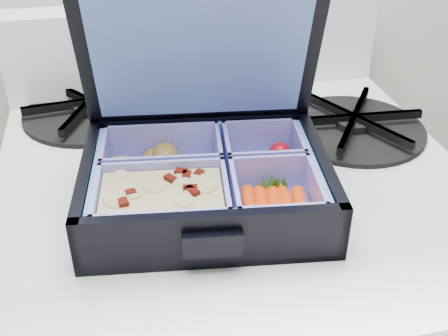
{
  "coord_description": "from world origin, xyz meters",
  "views": [
    {
      "loc": [
        -0.54,
        1.18,
        1.17
      ],
      "look_at": [
        -0.43,
        1.66,
        0.85
      ],
      "focal_mm": 45.0,
      "sensor_mm": 36.0,
      "label": 1
    }
  ],
  "objects": [
    {
      "name": "burner_grate",
      "position": [
        -0.24,
        1.77,
        0.82
      ],
      "size": [
        0.2,
        0.2,
        0.03
      ],
      "primitive_type": "cylinder",
      "rotation": [
        0.0,
        0.0,
        -0.07
      ],
      "color": "black",
      "rests_on": "stove"
    },
    {
      "name": "burner_grate_rear",
      "position": [
        -0.57,
        1.89,
        0.82
      ],
      "size": [
        0.2,
        0.2,
        0.02
      ],
      "primitive_type": "cylinder",
      "rotation": [
        0.0,
        0.0,
        0.11
      ],
      "color": "black",
      "rests_on": "stove"
    },
    {
      "name": "fork",
      "position": [
        -0.41,
        1.81,
        0.81
      ],
      "size": [
        0.08,
        0.17,
        0.01
      ],
      "primitive_type": null,
      "rotation": [
        0.0,
        0.0,
        -0.33
      ],
      "color": "silver",
      "rests_on": "stove"
    },
    {
      "name": "bento_box",
      "position": [
        -0.45,
        1.65,
        0.84
      ],
      "size": [
        0.27,
        0.22,
        0.06
      ],
      "primitive_type": null,
      "rotation": [
        0.0,
        0.0,
        -0.12
      ],
      "color": "black",
      "rests_on": "stove"
    }
  ]
}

